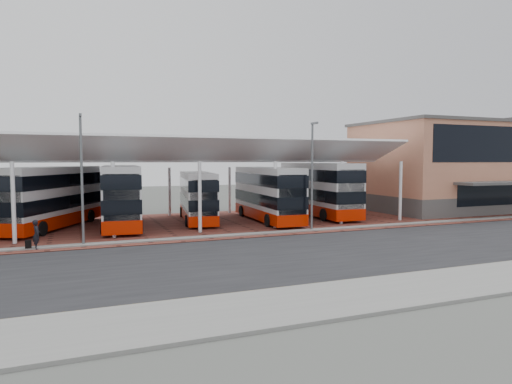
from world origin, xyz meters
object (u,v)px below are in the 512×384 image
bus_5 (318,190)px  pedestrian (37,234)px  bus_2 (121,196)px  bus_1 (52,198)px  bus_3 (197,197)px  terminal (450,166)px  bus_4 (268,194)px

bus_5 → pedestrian: 25.00m
bus_2 → pedestrian: bus_2 is taller
bus_1 → pedestrian: (-0.54, -8.75, -1.48)m
pedestrian → bus_3: bearing=-58.0°
bus_3 → bus_2: bearing=-164.6°
terminal → bus_4: terminal is taller
terminal → bus_1: (-39.05, 0.83, -2.25)m
bus_2 → bus_4: (12.13, -1.25, -0.10)m
bus_2 → bus_4: bus_2 is taller
bus_3 → bus_4: bus_4 is taller
bus_3 → bus_1: bearing=-171.9°
bus_4 → bus_1: bearing=176.1°
bus_2 → bus_1: bearing=174.8°
terminal → bus_2: terminal is taller
terminal → bus_4: 22.03m
bus_2 → bus_4: 12.20m
bus_5 → bus_3: bearing=-179.4°
bus_1 → bus_4: bus_1 is taller
bus_2 → bus_5: (18.01, 0.26, 0.08)m
bus_4 → bus_5: 6.07m
bus_4 → pedestrian: (-17.72, -6.58, -1.42)m
terminal → pedestrian: size_ratio=10.58×
pedestrian → bus_4: bearing=-73.2°
terminal → bus_4: size_ratio=1.63×
terminal → bus_5: terminal is taller
bus_1 → bus_5: (23.06, -0.65, 0.11)m
bus_3 → bus_5: 11.63m
bus_1 → bus_3: (11.45, -0.19, -0.27)m
terminal → bus_3: 27.72m
bus_5 → pedestrian: bus_5 is taller
terminal → pedestrian: terminal is taller
bus_1 → bus_2: 5.13m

